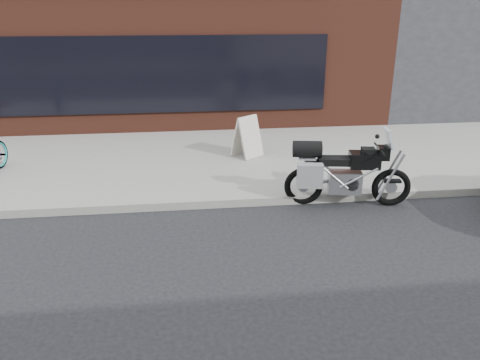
{
  "coord_description": "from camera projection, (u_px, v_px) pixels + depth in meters",
  "views": [
    {
      "loc": [
        -0.87,
        -3.69,
        3.45
      ],
      "look_at": [
        -0.05,
        3.15,
        0.85
      ],
      "focal_mm": 35.0,
      "sensor_mm": 36.0,
      "label": 1
    }
  ],
  "objects": [
    {
      "name": "near_sidewalk",
      "position": [
        223.0,
        154.0,
        11.22
      ],
      "size": [
        44.0,
        6.0,
        0.15
      ],
      "primitive_type": "cube",
      "color": "gray",
      "rests_on": "ground"
    },
    {
      "name": "storefront",
      "position": [
        150.0,
        40.0,
        16.72
      ],
      "size": [
        14.0,
        10.07,
        4.5
      ],
      "color": "#58291C",
      "rests_on": "ground"
    },
    {
      "name": "neighbour_building",
      "position": [
        467.0,
        17.0,
        17.81
      ],
      "size": [
        10.0,
        10.0,
        6.0
      ],
      "primitive_type": "cube",
      "color": "#29282D",
      "rests_on": "ground"
    },
    {
      "name": "motorcycle",
      "position": [
        340.0,
        173.0,
        8.35
      ],
      "size": [
        2.27,
        0.78,
        1.44
      ],
      "rotation": [
        0.0,
        0.0,
        -0.16
      ],
      "color": "black",
      "rests_on": "ground"
    },
    {
      "name": "sandwich_sign",
      "position": [
        247.0,
        136.0,
        10.69
      ],
      "size": [
        0.79,
        0.78,
        0.93
      ],
      "rotation": [
        0.0,
        0.0,
        0.67
      ],
      "color": "beige",
      "rests_on": "near_sidewalk"
    }
  ]
}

